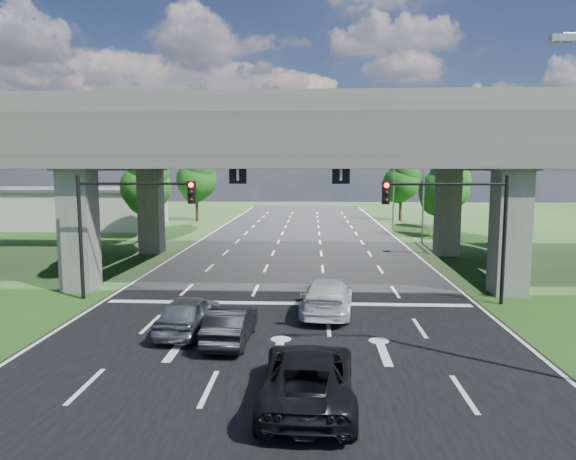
# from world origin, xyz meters

# --- Properties ---
(ground) EXTENTS (160.00, 160.00, 0.00)m
(ground) POSITION_xyz_m (0.00, 0.00, 0.00)
(ground) COLOR #1F4215
(ground) RESTS_ON ground
(road) EXTENTS (18.00, 120.00, 0.03)m
(road) POSITION_xyz_m (0.00, 10.00, 0.01)
(road) COLOR black
(road) RESTS_ON ground
(overpass) EXTENTS (80.00, 15.00, 10.00)m
(overpass) POSITION_xyz_m (0.00, 12.00, 7.92)
(overpass) COLOR #3B3836
(overpass) RESTS_ON ground
(warehouse) EXTENTS (20.00, 10.00, 4.00)m
(warehouse) POSITION_xyz_m (-26.00, 35.00, 2.00)
(warehouse) COLOR #9E9E99
(warehouse) RESTS_ON ground
(signal_right) EXTENTS (5.76, 0.54, 6.00)m
(signal_right) POSITION_xyz_m (7.82, 3.94, 4.19)
(signal_right) COLOR black
(signal_right) RESTS_ON ground
(signal_left) EXTENTS (5.76, 0.54, 6.00)m
(signal_left) POSITION_xyz_m (-7.82, 3.94, 4.19)
(signal_left) COLOR black
(signal_left) RESTS_ON ground
(streetlight_far) EXTENTS (3.38, 0.25, 10.00)m
(streetlight_far) POSITION_xyz_m (10.10, 24.00, 5.85)
(streetlight_far) COLOR gray
(streetlight_far) RESTS_ON ground
(streetlight_beyond) EXTENTS (3.38, 0.25, 10.00)m
(streetlight_beyond) POSITION_xyz_m (10.10, 40.00, 5.85)
(streetlight_beyond) COLOR gray
(streetlight_beyond) RESTS_ON ground
(tree_left_near) EXTENTS (4.50, 4.50, 7.80)m
(tree_left_near) POSITION_xyz_m (-13.95, 26.00, 4.82)
(tree_left_near) COLOR black
(tree_left_near) RESTS_ON ground
(tree_left_mid) EXTENTS (3.91, 3.90, 6.76)m
(tree_left_mid) POSITION_xyz_m (-16.95, 34.00, 4.17)
(tree_left_mid) COLOR black
(tree_left_mid) RESTS_ON ground
(tree_left_far) EXTENTS (4.80, 4.80, 8.32)m
(tree_left_far) POSITION_xyz_m (-12.95, 42.00, 5.14)
(tree_left_far) COLOR black
(tree_left_far) RESTS_ON ground
(tree_right_near) EXTENTS (4.20, 4.20, 7.28)m
(tree_right_near) POSITION_xyz_m (13.05, 28.00, 4.50)
(tree_right_near) COLOR black
(tree_right_near) RESTS_ON ground
(tree_right_mid) EXTENTS (3.91, 3.90, 6.76)m
(tree_right_mid) POSITION_xyz_m (16.05, 36.00, 4.17)
(tree_right_mid) COLOR black
(tree_right_mid) RESTS_ON ground
(tree_right_far) EXTENTS (4.50, 4.50, 7.80)m
(tree_right_far) POSITION_xyz_m (12.05, 44.00, 4.82)
(tree_right_far) COLOR black
(tree_right_far) RESTS_ON ground
(car_silver) EXTENTS (2.02, 4.36, 1.44)m
(car_silver) POSITION_xyz_m (-3.58, -0.96, 0.75)
(car_silver) COLOR gray
(car_silver) RESTS_ON road
(car_dark) EXTENTS (1.54, 4.06, 1.32)m
(car_dark) POSITION_xyz_m (-1.80, -1.99, 0.69)
(car_dark) COLOR black
(car_dark) RESTS_ON road
(car_white) EXTENTS (2.55, 5.33, 1.50)m
(car_white) POSITION_xyz_m (1.80, 1.94, 0.78)
(car_white) COLOR silver
(car_white) RESTS_ON road
(car_trailing) EXTENTS (2.55, 5.31, 1.46)m
(car_trailing) POSITION_xyz_m (1.05, -6.74, 0.76)
(car_trailing) COLOR black
(car_trailing) RESTS_ON road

